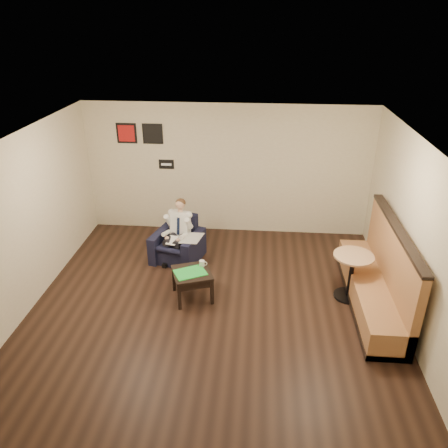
# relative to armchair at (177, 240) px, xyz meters

# --- Properties ---
(ground) EXTENTS (6.00, 6.00, 0.00)m
(ground) POSITION_rel_armchair_xyz_m (0.87, -1.63, -0.42)
(ground) COLOR black
(ground) RESTS_ON ground
(wall_back) EXTENTS (6.00, 0.02, 2.80)m
(wall_back) POSITION_rel_armchair_xyz_m (0.87, 1.37, 0.98)
(wall_back) COLOR beige
(wall_back) RESTS_ON ground
(wall_front) EXTENTS (6.00, 0.02, 2.80)m
(wall_front) POSITION_rel_armchair_xyz_m (0.87, -4.63, 0.98)
(wall_front) COLOR beige
(wall_front) RESTS_ON ground
(wall_left) EXTENTS (0.02, 6.00, 2.80)m
(wall_left) POSITION_rel_armchair_xyz_m (-2.13, -1.63, 0.98)
(wall_left) COLOR beige
(wall_left) RESTS_ON ground
(wall_right) EXTENTS (0.02, 6.00, 2.80)m
(wall_right) POSITION_rel_armchair_xyz_m (3.87, -1.63, 0.98)
(wall_right) COLOR beige
(wall_right) RESTS_ON ground
(ceiling) EXTENTS (6.00, 6.00, 0.02)m
(ceiling) POSITION_rel_armchair_xyz_m (0.87, -1.63, 2.38)
(ceiling) COLOR white
(ceiling) RESTS_ON wall_back
(seating_sign) EXTENTS (0.32, 0.02, 0.20)m
(seating_sign) POSITION_rel_armchair_xyz_m (-0.43, 1.36, 1.08)
(seating_sign) COLOR black
(seating_sign) RESTS_ON wall_back
(art_print_left) EXTENTS (0.42, 0.03, 0.42)m
(art_print_left) POSITION_rel_armchair_xyz_m (-1.23, 1.36, 1.73)
(art_print_left) COLOR red
(art_print_left) RESTS_ON wall_back
(art_print_right) EXTENTS (0.42, 0.03, 0.42)m
(art_print_right) POSITION_rel_armchair_xyz_m (-0.68, 1.36, 1.73)
(art_print_right) COLOR black
(art_print_right) RESTS_ON wall_back
(armchair) EXTENTS (1.06, 1.06, 0.84)m
(armchair) POSITION_rel_armchair_xyz_m (0.00, 0.00, 0.00)
(armchair) COLOR black
(armchair) RESTS_ON ground
(seated_man) EXTENTS (0.74, 0.94, 1.15)m
(seated_man) POSITION_rel_armchair_xyz_m (-0.03, -0.11, 0.16)
(seated_man) COLOR white
(seated_man) RESTS_ON armchair
(lap_papers) EXTENTS (0.24, 0.31, 0.01)m
(lap_papers) POSITION_rel_armchair_xyz_m (-0.05, -0.19, 0.10)
(lap_papers) COLOR white
(lap_papers) RESTS_ON seated_man
(newspaper) EXTENTS (0.45, 0.52, 0.01)m
(newspaper) POSITION_rel_armchair_xyz_m (0.32, -0.18, 0.15)
(newspaper) COLOR silver
(newspaper) RESTS_ON armchair
(side_table) EXTENTS (0.79, 0.79, 0.51)m
(side_table) POSITION_rel_armchair_xyz_m (0.48, -1.25, -0.17)
(side_table) COLOR black
(side_table) RESTS_ON ground
(green_folder) EXTENTS (0.61, 0.55, 0.01)m
(green_folder) POSITION_rel_armchair_xyz_m (0.46, -1.28, 0.09)
(green_folder) COLOR green
(green_folder) RESTS_ON side_table
(coffee_mug) EXTENTS (0.12, 0.12, 0.11)m
(coffee_mug) POSITION_rel_armchair_xyz_m (0.63, -1.05, 0.14)
(coffee_mug) COLOR white
(coffee_mug) RESTS_ON side_table
(smartphone) EXTENTS (0.17, 0.10, 0.01)m
(smartphone) POSITION_rel_armchair_xyz_m (0.47, -1.06, 0.09)
(smartphone) COLOR black
(smartphone) RESTS_ON side_table
(banquette) EXTENTS (0.66, 2.75, 1.41)m
(banquette) POSITION_rel_armchair_xyz_m (3.46, -1.19, 0.28)
(banquette) COLOR #A56C40
(banquette) RESTS_ON ground
(cafe_table) EXTENTS (0.68, 0.68, 0.83)m
(cafe_table) POSITION_rel_armchair_xyz_m (3.15, -1.01, -0.01)
(cafe_table) COLOR tan
(cafe_table) RESTS_ON ground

